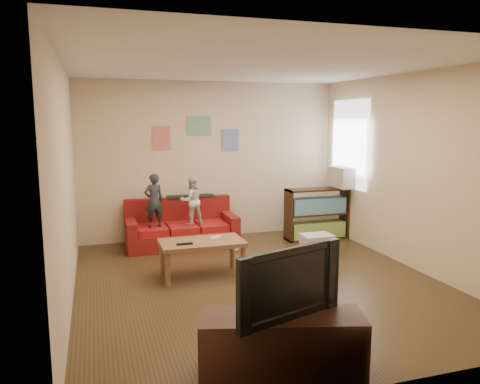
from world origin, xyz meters
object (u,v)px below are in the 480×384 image
object	(u,v)px
file_box	(317,244)
coffee_table	(202,246)
television	(282,281)
sofa	(181,229)
child_a	(154,201)
bookshelf	(317,216)
child_b	(191,200)
tv_stand	(281,344)

from	to	relation	value
file_box	coffee_table	bearing A→B (deg)	-166.27
coffee_table	television	xyz separation A→B (m)	(0.09, -2.51, 0.37)
sofa	television	world-z (taller)	television
child_a	sofa	bearing A→B (deg)	-173.88
bookshelf	television	xyz separation A→B (m)	(-2.25, -3.85, 0.40)
sofa	coffee_table	world-z (taller)	sofa
child_a	bookshelf	size ratio (longest dim) A/B	0.77
sofa	bookshelf	distance (m)	2.35
file_box	television	bearing A→B (deg)	-121.34
sofa	child_b	world-z (taller)	child_b
sofa	coffee_table	distance (m)	1.65
sofa	child_b	distance (m)	0.55
child_a	child_b	xyz separation A→B (m)	(0.60, 0.00, -0.03)
bookshelf	child_a	bearing A→B (deg)	177.24
bookshelf	tv_stand	distance (m)	4.47
tv_stand	television	world-z (taller)	television
child_a	tv_stand	bearing A→B (deg)	83.99
file_box	bookshelf	bearing A→B (deg)	63.42
child_b	file_box	world-z (taller)	child_b
sofa	file_box	xyz separation A→B (m)	(1.88, -1.17, -0.10)
file_box	tv_stand	world-z (taller)	tv_stand
coffee_table	bookshelf	size ratio (longest dim) A/B	0.98
sofa	television	bearing A→B (deg)	-89.02
child_b	television	bearing A→B (deg)	76.71
child_a	bookshelf	distance (m)	2.81
child_a	file_box	world-z (taller)	child_a
coffee_table	television	world-z (taller)	television
child_b	tv_stand	size ratio (longest dim) A/B	0.59
sofa	file_box	size ratio (longest dim) A/B	3.88
sofa	bookshelf	size ratio (longest dim) A/B	1.61
child_b	bookshelf	size ratio (longest dim) A/B	0.71
television	bookshelf	bearing A→B (deg)	41.57
child_b	coffee_table	bearing A→B (deg)	71.27
child_a	television	xyz separation A→B (m)	(0.52, -3.99, -0.00)
sofa	file_box	world-z (taller)	sofa
television	tv_stand	bearing A→B (deg)	0.00
coffee_table	tv_stand	world-z (taller)	tv_stand
sofa	child_a	distance (m)	0.72
child_a	television	world-z (taller)	child_a
coffee_table	bookshelf	bearing A→B (deg)	29.84
child_a	child_b	bearing A→B (deg)	166.52
coffee_table	tv_stand	xyz separation A→B (m)	(0.09, -2.51, -0.17)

